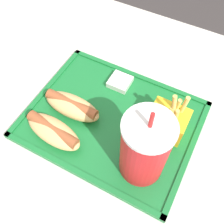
{
  "coord_description": "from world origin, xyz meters",
  "views": [
    {
      "loc": [
        -0.12,
        0.24,
        1.26
      ],
      "look_at": [
        0.03,
        -0.04,
        0.77
      ],
      "focal_mm": 42.0,
      "sensor_mm": 36.0,
      "label": 1
    }
  ],
  "objects_px": {
    "fries_carton": "(168,121)",
    "sauce_cup_mayo": "(120,82)",
    "hot_dog_near": "(72,106)",
    "soda_cup": "(145,149)",
    "hot_dog_far": "(53,131)"
  },
  "relations": [
    {
      "from": "hot_dog_near",
      "to": "sauce_cup_mayo",
      "type": "height_order",
      "value": "hot_dog_near"
    },
    {
      "from": "soda_cup",
      "to": "hot_dog_near",
      "type": "relative_size",
      "value": 1.42
    },
    {
      "from": "fries_carton",
      "to": "sauce_cup_mayo",
      "type": "relative_size",
      "value": 2.25
    },
    {
      "from": "soda_cup",
      "to": "hot_dog_near",
      "type": "distance_m",
      "value": 0.21
    },
    {
      "from": "sauce_cup_mayo",
      "to": "hot_dog_far",
      "type": "bearing_deg",
      "value": 73.53
    },
    {
      "from": "fries_carton",
      "to": "hot_dog_far",
      "type": "bearing_deg",
      "value": 32.49
    },
    {
      "from": "fries_carton",
      "to": "hot_dog_near",
      "type": "bearing_deg",
      "value": 15.73
    },
    {
      "from": "hot_dog_far",
      "to": "hot_dog_near",
      "type": "xyz_separation_m",
      "value": [
        -0.0,
        -0.07,
        -0.0
      ]
    },
    {
      "from": "hot_dog_near",
      "to": "fries_carton",
      "type": "xyz_separation_m",
      "value": [
        -0.21,
        -0.06,
        0.01
      ]
    },
    {
      "from": "hot_dog_far",
      "to": "hot_dog_near",
      "type": "bearing_deg",
      "value": -90.0
    },
    {
      "from": "soda_cup",
      "to": "fries_carton",
      "type": "height_order",
      "value": "soda_cup"
    },
    {
      "from": "fries_carton",
      "to": "sauce_cup_mayo",
      "type": "xyz_separation_m",
      "value": [
        0.15,
        -0.07,
        -0.02
      ]
    },
    {
      "from": "soda_cup",
      "to": "hot_dog_near",
      "type": "bearing_deg",
      "value": -14.05
    },
    {
      "from": "hot_dog_far",
      "to": "hot_dog_near",
      "type": "height_order",
      "value": "same"
    },
    {
      "from": "hot_dog_far",
      "to": "fries_carton",
      "type": "bearing_deg",
      "value": -147.51
    }
  ]
}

